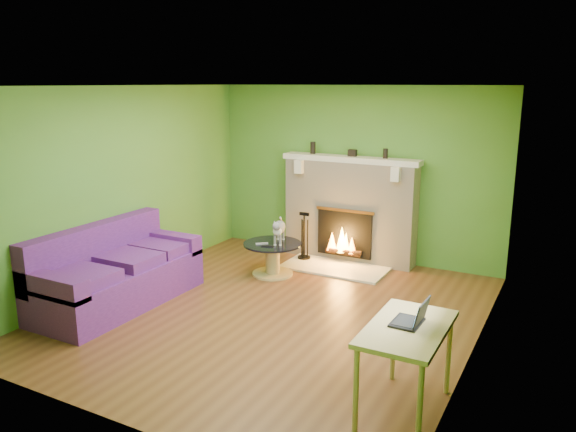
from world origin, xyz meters
name	(u,v)px	position (x,y,z in m)	size (l,w,h in m)	color
floor	(274,312)	(0.00, 0.00, 0.00)	(5.00, 5.00, 0.00)	#5A3219
ceiling	(272,86)	(0.00, 0.00, 2.60)	(5.00, 5.00, 0.00)	white
wall_back	(355,173)	(0.00, 2.50, 1.30)	(5.00, 5.00, 0.00)	#4A812A
wall_front	(106,267)	(0.00, -2.50, 1.30)	(5.00, 5.00, 0.00)	#4A812A
wall_left	(124,187)	(-2.25, 0.00, 1.30)	(5.00, 5.00, 0.00)	#4A812A
wall_right	(481,228)	(2.25, 0.00, 1.30)	(5.00, 5.00, 0.00)	#4A812A
window_frame	(462,223)	(2.24, -0.90, 1.55)	(1.20, 1.20, 0.00)	silver
window_pane	(461,223)	(2.23, -0.90, 1.55)	(1.06, 1.06, 0.00)	white
fireplace	(350,210)	(0.00, 2.32, 0.77)	(2.10, 0.46, 1.58)	beige
hearth	(335,268)	(0.00, 1.80, 0.01)	(1.50, 0.75, 0.03)	beige
mantel	(350,159)	(0.00, 2.30, 1.54)	(2.10, 0.28, 0.08)	beige
sofa	(115,274)	(-1.86, -0.65, 0.37)	(0.96, 2.13, 0.95)	#471B68
coffee_table	(273,256)	(-0.67, 1.15, 0.27)	(0.82, 0.82, 0.46)	tan
desk	(407,337)	(1.95, -1.28, 0.66)	(0.59, 1.02, 0.75)	tan
cat	(279,230)	(-0.59, 1.20, 0.64)	(0.22, 0.59, 0.37)	slate
remote_silver	(262,244)	(-0.77, 1.03, 0.47)	(0.17, 0.04, 0.02)	gray
remote_black	(267,246)	(-0.65, 0.97, 0.47)	(0.16, 0.04, 0.02)	black
laptop	(408,310)	(1.93, -1.23, 0.87)	(0.26, 0.30, 0.22)	black
fire_tools	(304,235)	(-0.58, 1.95, 0.39)	(0.19, 0.19, 0.72)	black
mantel_vase_left	(313,148)	(-0.62, 2.33, 1.67)	(0.08, 0.08, 0.18)	black
mantel_vase_right	(385,154)	(0.52, 2.33, 1.65)	(0.07, 0.07, 0.14)	black
mantel_box	(352,153)	(0.02, 2.33, 1.63)	(0.12, 0.08, 0.10)	black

